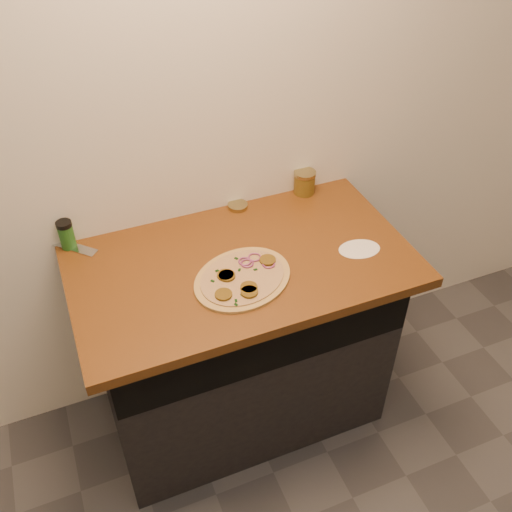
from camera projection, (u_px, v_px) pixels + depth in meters
name	position (u px, v px, depth m)	size (l,w,h in m)	color
cabinet	(241.00, 342.00, 2.33)	(1.10, 0.60, 0.86)	black
countertop	(242.00, 264.00, 2.02)	(1.20, 0.70, 0.04)	brown
pizza	(243.00, 278.00, 1.92)	(0.46, 0.46, 0.02)	tan
chefs_knife	(52.00, 240.00, 2.08)	(0.25, 0.25, 0.02)	#B7BAC1
mason_jar_lid	(238.00, 206.00, 2.24)	(0.08, 0.08, 0.02)	#9C8E5B
salsa_jar	(304.00, 182.00, 2.30)	(0.09, 0.09, 0.10)	maroon
spice_shaker	(66.00, 235.00, 2.02)	(0.06, 0.06, 0.11)	#205B1C
flour_spill	(359.00, 249.00, 2.05)	(0.15, 0.15, 0.00)	silver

